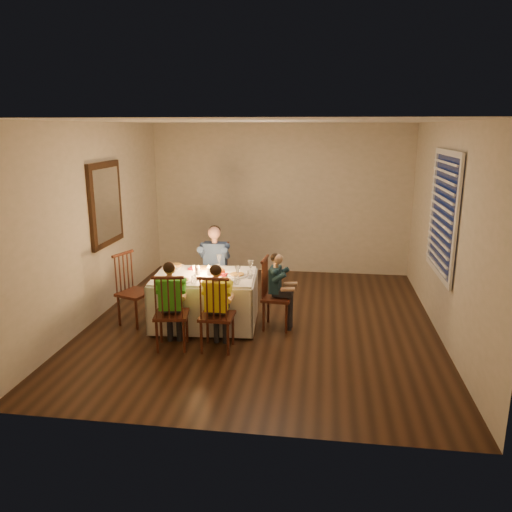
# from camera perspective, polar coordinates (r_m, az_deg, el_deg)

# --- Properties ---
(ground) EXTENTS (5.00, 5.00, 0.00)m
(ground) POSITION_cam_1_polar(r_m,az_deg,el_deg) (6.73, 0.71, -7.58)
(ground) COLOR black
(ground) RESTS_ON ground
(wall_left) EXTENTS (0.02, 5.00, 2.60)m
(wall_left) POSITION_cam_1_polar(r_m,az_deg,el_deg) (6.99, -17.91, 3.68)
(wall_left) COLOR beige
(wall_left) RESTS_ON ground
(wall_right) EXTENTS (0.02, 5.00, 2.60)m
(wall_right) POSITION_cam_1_polar(r_m,az_deg,el_deg) (6.47, 20.93, 2.60)
(wall_right) COLOR beige
(wall_right) RESTS_ON ground
(wall_back) EXTENTS (4.50, 0.02, 2.60)m
(wall_back) POSITION_cam_1_polar(r_m,az_deg,el_deg) (8.80, 2.79, 6.48)
(wall_back) COLOR beige
(wall_back) RESTS_ON ground
(ceiling) EXTENTS (5.00, 5.00, 0.00)m
(ceiling) POSITION_cam_1_polar(r_m,az_deg,el_deg) (6.23, 0.78, 15.16)
(ceiling) COLOR white
(ceiling) RESTS_ON wall_back
(dining_table) EXTENTS (1.38, 1.05, 0.65)m
(dining_table) POSITION_cam_1_polar(r_m,az_deg,el_deg) (6.51, -5.86, -3.83)
(dining_table) COLOR white
(dining_table) RESTS_ON ground
(chair_adult) EXTENTS (0.39, 0.37, 0.93)m
(chair_adult) POSITION_cam_1_polar(r_m,az_deg,el_deg) (7.33, -4.62, -5.72)
(chair_adult) COLOR #3A150F
(chair_adult) RESTS_ON ground
(chair_near_left) EXTENTS (0.44, 0.42, 0.93)m
(chair_near_left) POSITION_cam_1_polar(r_m,az_deg,el_deg) (6.09, -9.47, -10.25)
(chair_near_left) COLOR #3A150F
(chair_near_left) RESTS_ON ground
(chair_near_right) EXTENTS (0.39, 0.37, 0.93)m
(chair_near_right) POSITION_cam_1_polar(r_m,az_deg,el_deg) (5.98, -4.39, -10.54)
(chair_near_right) COLOR #3A150F
(chair_near_right) RESTS_ON ground
(chair_end) EXTENTS (0.39, 0.41, 0.93)m
(chair_end) POSITION_cam_1_polar(r_m,az_deg,el_deg) (6.57, 2.40, -8.16)
(chair_end) COLOR #3A150F
(chair_end) RESTS_ON ground
(chair_extra) EXTENTS (0.49, 0.50, 0.95)m
(chair_extra) POSITION_cam_1_polar(r_m,az_deg,el_deg) (6.88, -13.45, -7.48)
(chair_extra) COLOR #3A150F
(chair_extra) RESTS_ON ground
(adult) EXTENTS (0.43, 0.39, 1.19)m
(adult) POSITION_cam_1_polar(r_m,az_deg,el_deg) (7.33, -4.62, -5.72)
(adult) COLOR #324D7F
(adult) RESTS_ON ground
(child_green) EXTENTS (0.39, 0.37, 1.05)m
(child_green) POSITION_cam_1_polar(r_m,az_deg,el_deg) (6.09, -9.47, -10.25)
(child_green) COLOR green
(child_green) RESTS_ON ground
(child_yellow) EXTENTS (0.34, 0.31, 1.04)m
(child_yellow) POSITION_cam_1_polar(r_m,az_deg,el_deg) (5.98, -4.39, -10.54)
(child_yellow) COLOR yellow
(child_yellow) RESTS_ON ground
(child_teal) EXTENTS (0.31, 0.33, 0.99)m
(child_teal) POSITION_cam_1_polar(r_m,az_deg,el_deg) (6.57, 2.40, -8.16)
(child_teal) COLOR #19343F
(child_teal) RESTS_ON ground
(setting_adult) EXTENTS (0.28, 0.28, 0.02)m
(setting_adult) POSITION_cam_1_polar(r_m,az_deg,el_deg) (6.69, -5.72, -1.49)
(setting_adult) COLOR white
(setting_adult) RESTS_ON dining_table
(setting_green) EXTENTS (0.28, 0.28, 0.02)m
(setting_green) POSITION_cam_1_polar(r_m,az_deg,el_deg) (6.21, -8.52, -2.83)
(setting_green) COLOR white
(setting_green) RESTS_ON dining_table
(setting_yellow) EXTENTS (0.28, 0.28, 0.02)m
(setting_yellow) POSITION_cam_1_polar(r_m,az_deg,el_deg) (6.15, -3.72, -2.88)
(setting_yellow) COLOR white
(setting_yellow) RESTS_ON dining_table
(setting_teal) EXTENTS (0.28, 0.28, 0.02)m
(setting_teal) POSITION_cam_1_polar(r_m,az_deg,el_deg) (6.37, -2.17, -2.23)
(setting_teal) COLOR white
(setting_teal) RESTS_ON dining_table
(candle_left) EXTENTS (0.06, 0.06, 0.10)m
(candle_left) POSITION_cam_1_polar(r_m,az_deg,el_deg) (6.45, -6.65, -1.73)
(candle_left) COLOR white
(candle_left) RESTS_ON dining_table
(candle_right) EXTENTS (0.06, 0.06, 0.10)m
(candle_right) POSITION_cam_1_polar(r_m,az_deg,el_deg) (6.43, -5.40, -1.76)
(candle_right) COLOR white
(candle_right) RESTS_ON dining_table
(squash) EXTENTS (0.09, 0.09, 0.09)m
(squash) POSITION_cam_1_polar(r_m,az_deg,el_deg) (6.80, -9.81, -1.05)
(squash) COLOR yellow
(squash) RESTS_ON dining_table
(orange_fruit) EXTENTS (0.08, 0.08, 0.08)m
(orange_fruit) POSITION_cam_1_polar(r_m,az_deg,el_deg) (6.45, -3.89, -1.76)
(orange_fruit) COLOR orange
(orange_fruit) RESTS_ON dining_table
(serving_bowl) EXTENTS (0.21, 0.21, 0.05)m
(serving_bowl) POSITION_cam_1_polar(r_m,az_deg,el_deg) (6.76, -9.13, -1.29)
(serving_bowl) COLOR white
(serving_bowl) RESTS_ON dining_table
(wall_mirror) EXTENTS (0.06, 0.95, 1.15)m
(wall_mirror) POSITION_cam_1_polar(r_m,az_deg,el_deg) (7.21, -16.78, 5.70)
(wall_mirror) COLOR black
(wall_mirror) RESTS_ON wall_left
(window_blinds) EXTENTS (0.07, 1.34, 1.54)m
(window_blinds) POSITION_cam_1_polar(r_m,az_deg,el_deg) (6.53, 20.53, 4.52)
(window_blinds) COLOR black
(window_blinds) RESTS_ON wall_right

